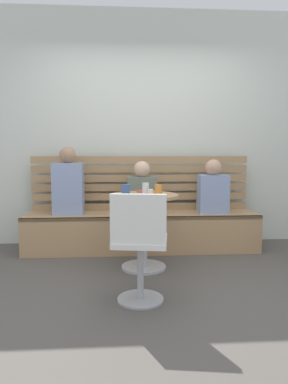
% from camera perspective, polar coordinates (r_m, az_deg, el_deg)
% --- Properties ---
extents(ground, '(8.00, 8.00, 0.00)m').
position_cam_1_polar(ground, '(2.98, 1.07, -15.92)').
color(ground, '#514C47').
extents(back_wall, '(5.20, 0.10, 2.90)m').
position_cam_1_polar(back_wall, '(4.41, -0.71, 10.49)').
color(back_wall, silver).
rests_on(back_wall, ground).
extents(booth_bench, '(2.70, 0.52, 0.44)m').
position_cam_1_polar(booth_bench, '(4.06, -0.35, -6.61)').
color(booth_bench, tan).
rests_on(booth_bench, ground).
extents(booth_backrest, '(2.65, 0.04, 0.67)m').
position_cam_1_polar(booth_backrest, '(4.21, -0.55, 1.53)').
color(booth_backrest, '#A68157').
rests_on(booth_backrest, booth_bench).
extents(cafe_table, '(0.68, 0.68, 0.74)m').
position_cam_1_polar(cafe_table, '(3.36, -0.05, -4.15)').
color(cafe_table, '#ADADB2').
rests_on(cafe_table, ground).
extents(white_chair, '(0.45, 0.45, 0.85)m').
position_cam_1_polar(white_chair, '(2.57, -0.73, -8.62)').
color(white_chair, '#ADADB2').
rests_on(white_chair, ground).
extents(person_adult, '(0.34, 0.22, 0.77)m').
position_cam_1_polar(person_adult, '(4.00, -12.54, 1.27)').
color(person_adult, '#8C9EC6').
rests_on(person_adult, booth_bench).
extents(person_child_left, '(0.34, 0.22, 0.63)m').
position_cam_1_polar(person_child_left, '(4.08, 11.43, 0.40)').
color(person_child_left, '#8C9EC6').
rests_on(person_child_left, booth_bench).
extents(person_child_middle, '(0.34, 0.22, 0.61)m').
position_cam_1_polar(person_child_middle, '(3.97, -0.39, 0.24)').
color(person_child_middle, slate).
rests_on(person_child_middle, booth_bench).
extents(cup_tumbler_orange, '(0.07, 0.07, 0.10)m').
position_cam_1_polar(cup_tumbler_orange, '(3.27, 2.43, 0.38)').
color(cup_tumbler_orange, orange).
rests_on(cup_tumbler_orange, cafe_table).
extents(cup_mug_blue, '(0.08, 0.08, 0.09)m').
position_cam_1_polar(cup_mug_blue, '(3.36, -3.06, 0.50)').
color(cup_mug_blue, '#3D5B9E').
rests_on(cup_mug_blue, cafe_table).
extents(cup_espresso_small, '(0.06, 0.06, 0.05)m').
position_cam_1_polar(cup_espresso_small, '(3.27, 1.08, -0.01)').
color(cup_espresso_small, silver).
rests_on(cup_espresso_small, cafe_table).
extents(cup_water_clear, '(0.07, 0.07, 0.11)m').
position_cam_1_polar(cup_water_clear, '(3.35, 0.35, 0.61)').
color(cup_water_clear, white).
rests_on(cup_water_clear, cafe_table).
extents(plate_small, '(0.17, 0.17, 0.01)m').
position_cam_1_polar(plate_small, '(3.55, 0.04, 0.14)').
color(plate_small, '#DB4C42').
rests_on(plate_small, cafe_table).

